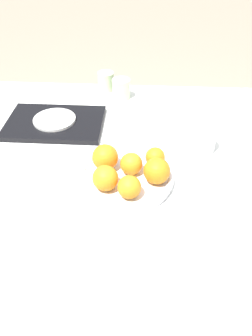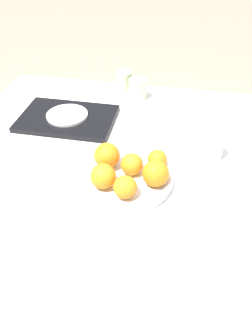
# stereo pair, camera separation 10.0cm
# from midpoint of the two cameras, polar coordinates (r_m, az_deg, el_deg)

# --- Properties ---
(ground_plane) EXTENTS (12.00, 12.00, 0.00)m
(ground_plane) POSITION_cam_midpoint_polar(r_m,az_deg,el_deg) (1.77, -1.90, -15.60)
(ground_plane) COLOR gray
(table) EXTENTS (1.29, 0.86, 0.77)m
(table) POSITION_cam_midpoint_polar(r_m,az_deg,el_deg) (1.47, -2.22, -7.08)
(table) COLOR white
(table) RESTS_ON ground_plane
(fruit_platter) EXTENTS (0.30, 0.30, 0.03)m
(fruit_platter) POSITION_cam_midpoint_polar(r_m,az_deg,el_deg) (1.02, -2.80, -1.59)
(fruit_platter) COLOR silver
(fruit_platter) RESTS_ON table
(orange_0) EXTENTS (0.07, 0.07, 0.07)m
(orange_0) POSITION_cam_midpoint_polar(r_m,az_deg,el_deg) (1.00, -1.92, 0.62)
(orange_0) COLOR orange
(orange_0) RESTS_ON fruit_platter
(orange_1) EXTENTS (0.08, 0.08, 0.08)m
(orange_1) POSITION_cam_midpoint_polar(r_m,az_deg,el_deg) (0.95, -6.61, -1.90)
(orange_1) COLOR orange
(orange_1) RESTS_ON fruit_platter
(orange_2) EXTENTS (0.08, 0.08, 0.08)m
(orange_2) POSITION_cam_midpoint_polar(r_m,az_deg,el_deg) (1.02, -6.44, 1.77)
(orange_2) COLOR orange
(orange_2) RESTS_ON fruit_platter
(orange_3) EXTENTS (0.08, 0.08, 0.08)m
(orange_3) POSITION_cam_midpoint_polar(r_m,az_deg,el_deg) (0.97, 2.46, -0.63)
(orange_3) COLOR orange
(orange_3) RESTS_ON fruit_platter
(orange_4) EXTENTS (0.06, 0.06, 0.06)m
(orange_4) POSITION_cam_midpoint_polar(r_m,az_deg,el_deg) (1.03, 2.36, 1.81)
(orange_4) COLOR orange
(orange_4) RESTS_ON fruit_platter
(orange_5) EXTENTS (0.07, 0.07, 0.07)m
(orange_5) POSITION_cam_midpoint_polar(r_m,az_deg,el_deg) (0.92, -2.50, -3.48)
(orange_5) COLOR orange
(orange_5) RESTS_ON fruit_platter
(water_glass) EXTENTS (0.08, 0.08, 0.10)m
(water_glass) POSITION_cam_midpoint_polar(r_m,az_deg,el_deg) (1.14, 11.06, 4.88)
(water_glass) COLOR silver
(water_glass) RESTS_ON table
(serving_tray) EXTENTS (0.37, 0.25, 0.02)m
(serving_tray) POSITION_cam_midpoint_polar(r_m,az_deg,el_deg) (1.32, -14.41, 7.55)
(serving_tray) COLOR black
(serving_tray) RESTS_ON table
(side_plate) EXTENTS (0.16, 0.16, 0.01)m
(side_plate) POSITION_cam_midpoint_polar(r_m,az_deg,el_deg) (1.31, -14.51, 8.10)
(side_plate) COLOR silver
(side_plate) RESTS_ON serving_tray
(cup_0) EXTENTS (0.07, 0.07, 0.08)m
(cup_0) POSITION_cam_midpoint_polar(r_m,az_deg,el_deg) (1.53, -5.44, 14.71)
(cup_0) COLOR #B7CC9E
(cup_0) RESTS_ON table
(cup_1) EXTENTS (0.08, 0.08, 0.08)m
(cup_1) POSITION_cam_midpoint_polar(r_m,az_deg,el_deg) (1.46, -2.84, 13.57)
(cup_1) COLOR #B7CC9E
(cup_1) RESTS_ON table
(cup_2) EXTENTS (0.08, 0.08, 0.08)m
(cup_2) POSITION_cam_midpoint_polar(r_m,az_deg,el_deg) (1.45, 18.39, 11.01)
(cup_2) COLOR #B7CC9E
(cup_2) RESTS_ON table
(napkin) EXTENTS (0.11, 0.11, 0.01)m
(napkin) POSITION_cam_midpoint_polar(r_m,az_deg,el_deg) (1.26, 5.36, 6.67)
(napkin) COLOR silver
(napkin) RESTS_ON table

